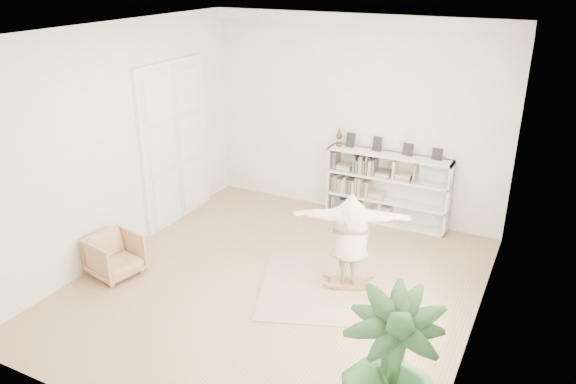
% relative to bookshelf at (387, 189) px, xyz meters
% --- Properties ---
extents(floor, '(6.00, 6.00, 0.00)m').
position_rel_bookshelf_xyz_m(floor, '(-0.74, -2.82, -0.64)').
color(floor, '#8C6948').
rests_on(floor, ground).
extents(room_shell, '(6.00, 6.00, 6.00)m').
position_rel_bookshelf_xyz_m(room_shell, '(-0.74, 0.12, 2.87)').
color(room_shell, silver).
rests_on(room_shell, floor).
extents(doors, '(0.09, 1.78, 2.92)m').
position_rel_bookshelf_xyz_m(doors, '(-3.45, -1.52, 0.76)').
color(doors, white).
rests_on(doors, floor).
extents(bookshelf, '(2.20, 0.35, 1.64)m').
position_rel_bookshelf_xyz_m(bookshelf, '(0.00, 0.00, 0.00)').
color(bookshelf, silver).
rests_on(bookshelf, floor).
extents(armchair, '(0.83, 0.81, 0.63)m').
position_rel_bookshelf_xyz_m(armchair, '(-3.04, -3.63, -0.32)').
color(armchair, tan).
rests_on(armchair, floor).
extents(rug, '(3.05, 2.76, 0.02)m').
position_rel_bookshelf_xyz_m(rug, '(0.21, -2.38, -0.63)').
color(rug, tan).
rests_on(rug, floor).
extents(rocker_board, '(0.58, 0.46, 0.11)m').
position_rel_bookshelf_xyz_m(rocker_board, '(0.21, -2.38, -0.57)').
color(rocker_board, brown).
rests_on(rocker_board, rug).
extents(person, '(1.76, 1.04, 1.39)m').
position_rel_bookshelf_xyz_m(person, '(0.21, -2.38, 0.18)').
color(person, '#C7B195').
rests_on(person, rocker_board).
extents(houseplant, '(1.05, 1.05, 1.66)m').
position_rel_bookshelf_xyz_m(houseplant, '(1.56, -4.87, 0.19)').
color(houseplant, '#2A5329').
rests_on(houseplant, floor).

